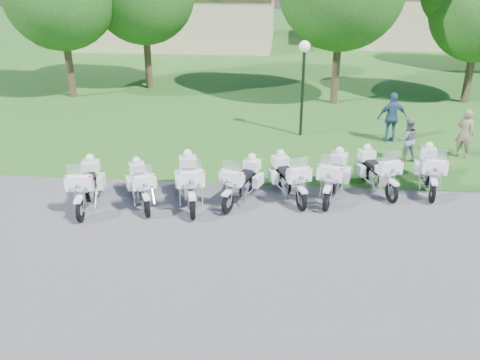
# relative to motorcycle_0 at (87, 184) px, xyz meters

# --- Properties ---
(ground) EXTENTS (100.00, 100.00, 0.00)m
(ground) POSITION_rel_motorcycle_0_xyz_m (3.53, -1.13, -0.68)
(ground) COLOR #4F4F54
(ground) RESTS_ON ground
(grass_lawn) EXTENTS (100.00, 48.00, 0.01)m
(grass_lawn) POSITION_rel_motorcycle_0_xyz_m (3.53, 25.87, -0.67)
(grass_lawn) COLOR #28611E
(grass_lawn) RESTS_ON ground
(motorcycle_0) EXTENTS (0.99, 2.40, 1.61)m
(motorcycle_0) POSITION_rel_motorcycle_0_xyz_m (0.00, 0.00, 0.00)
(motorcycle_0) COLOR black
(motorcycle_0) RESTS_ON ground
(motorcycle_1) EXTENTS (1.26, 2.08, 1.48)m
(motorcycle_1) POSITION_rel_motorcycle_0_xyz_m (1.54, 0.27, -0.05)
(motorcycle_1) COLOR black
(motorcycle_1) RESTS_ON ground
(motorcycle_2) EXTENTS (1.19, 2.50, 1.70)m
(motorcycle_2) POSITION_rel_motorcycle_0_xyz_m (2.96, 0.42, 0.04)
(motorcycle_2) COLOR black
(motorcycle_2) RESTS_ON ground
(motorcycle_3) EXTENTS (1.25, 2.17, 1.53)m
(motorcycle_3) POSITION_rel_motorcycle_0_xyz_m (4.48, 0.74, -0.04)
(motorcycle_3) COLOR black
(motorcycle_3) RESTS_ON ground
(motorcycle_4) EXTENTS (1.31, 2.17, 1.55)m
(motorcycle_4) POSITION_rel_motorcycle_0_xyz_m (5.86, 1.09, -0.03)
(motorcycle_4) COLOR black
(motorcycle_4) RESTS_ON ground
(motorcycle_5) EXTENTS (1.18, 2.39, 1.64)m
(motorcycle_5) POSITION_rel_motorcycle_0_xyz_m (7.21, 1.22, 0.01)
(motorcycle_5) COLOR black
(motorcycle_5) RESTS_ON ground
(motorcycle_6) EXTENTS (1.25, 2.19, 1.54)m
(motorcycle_6) POSITION_rel_motorcycle_0_xyz_m (8.58, 1.85, -0.03)
(motorcycle_6) COLOR black
(motorcycle_6) RESTS_ON ground
(motorcycle_7) EXTENTS (0.93, 2.36, 1.58)m
(motorcycle_7) POSITION_rel_motorcycle_0_xyz_m (10.22, 2.03, -0.01)
(motorcycle_7) COLOR black
(motorcycle_7) RESTS_ON ground
(lamp_post) EXTENTS (0.44, 0.44, 3.74)m
(lamp_post) POSITION_rel_motorcycle_0_xyz_m (6.33, 6.77, 2.18)
(lamp_post) COLOR black
(lamp_post) RESTS_ON ground
(building_west) EXTENTS (14.56, 8.32, 4.10)m
(building_west) POSITION_rel_motorcycle_0_xyz_m (-2.47, 26.87, 1.39)
(building_west) COLOR tan
(building_west) RESTS_ON ground
(building_east) EXTENTS (11.44, 7.28, 4.10)m
(building_east) POSITION_rel_motorcycle_0_xyz_m (14.53, 28.87, 1.39)
(building_east) COLOR tan
(building_east) RESTS_ON ground
(bystander_a) EXTENTS (0.77, 0.72, 1.77)m
(bystander_a) POSITION_rel_motorcycle_0_xyz_m (12.08, 4.93, 0.21)
(bystander_a) COLOR #89705D
(bystander_a) RESTS_ON ground
(bystander_b) EXTENTS (0.86, 0.73, 1.57)m
(bystander_b) POSITION_rel_motorcycle_0_xyz_m (9.96, 4.35, 0.11)
(bystander_b) COLOR slate
(bystander_b) RESTS_ON ground
(bystander_c) EXTENTS (1.20, 0.67, 1.94)m
(bystander_c) POSITION_rel_motorcycle_0_xyz_m (9.76, 6.33, 0.29)
(bystander_c) COLOR #2E506F
(bystander_c) RESTS_ON ground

